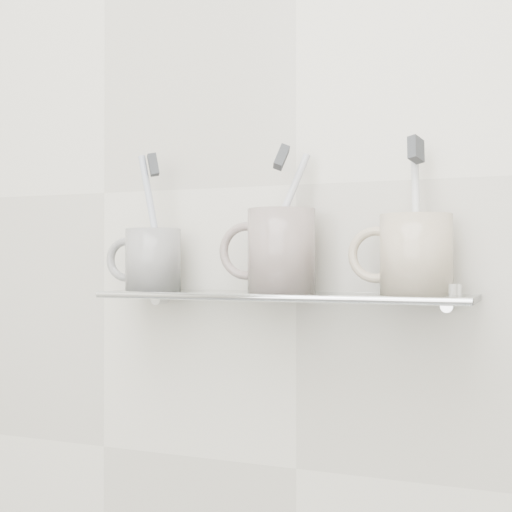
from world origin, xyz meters
The scene contains 18 objects.
wall_back centered at (0.00, 1.10, 1.25)m, with size 2.50×2.50×0.00m, color beige.
shelf_glass centered at (0.00, 1.04, 1.10)m, with size 0.50×0.12×0.01m, color silver.
shelf_rail centered at (0.00, 0.98, 1.10)m, with size 0.01×0.01×0.50m, color silver.
bracket_left centered at (-0.21, 1.09, 1.09)m, with size 0.02×0.02×0.03m, color silver.
bracket_right centered at (0.21, 1.09, 1.09)m, with size 0.02×0.02×0.03m, color silver.
mug_left centered at (-0.20, 1.04, 1.14)m, with size 0.08×0.08×0.09m, color silver.
mug_left_handle centered at (-0.24, 1.04, 1.14)m, with size 0.07×0.07×0.01m, color silver.
toothbrush_left centered at (-0.20, 1.04, 1.20)m, with size 0.01×0.01×0.19m, color silver.
bristles_left centered at (-0.20, 1.04, 1.28)m, with size 0.01×0.02×0.03m, color #383A3E.
mug_center centered at (0.00, 1.04, 1.16)m, with size 0.09×0.09×0.11m, color silver.
mug_center_handle centered at (-0.05, 1.04, 1.16)m, with size 0.08×0.08×0.01m, color silver.
toothbrush_center centered at (0.00, 1.04, 1.20)m, with size 0.01×0.01×0.19m, color silver.
bristles_center centered at (0.00, 1.04, 1.28)m, with size 0.01×0.02×0.03m, color #383A3E.
mug_right centered at (0.18, 1.04, 1.15)m, with size 0.09×0.09×0.10m, color beige.
mug_right_handle centered at (0.13, 1.04, 1.15)m, with size 0.07×0.07×0.01m, color beige.
toothbrush_right centered at (0.18, 1.04, 1.20)m, with size 0.01×0.01×0.19m, color white.
bristles_right centered at (0.18, 1.04, 1.28)m, with size 0.01×0.02×0.03m, color #383A3E.
chrome_cap centered at (0.21, 1.04, 1.11)m, with size 0.04×0.04×0.01m, color silver.
Camera 1 is at (0.33, 0.15, 1.14)m, focal length 50.00 mm.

